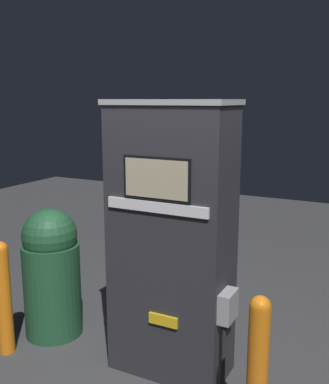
% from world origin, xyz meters
% --- Properties ---
extents(ground_plane, '(14.00, 14.00, 0.00)m').
position_xyz_m(ground_plane, '(0.00, 0.00, 0.00)').
color(ground_plane, '#38383A').
extents(gas_pump, '(1.01, 0.51, 2.13)m').
position_xyz_m(gas_pump, '(0.00, 0.23, 1.07)').
color(gas_pump, '#28282D').
rests_on(gas_pump, ground_plane).
extents(safety_bollard, '(0.13, 0.13, 1.04)m').
position_xyz_m(safety_bollard, '(0.86, -0.36, 0.55)').
color(safety_bollard, orange).
rests_on(safety_bollard, ground_plane).
extents(trash_bin, '(0.52, 0.52, 1.19)m').
position_xyz_m(trash_bin, '(-1.21, 0.24, 0.60)').
color(trash_bin, '#1E4C2D').
rests_on(trash_bin, ground_plane).
extents(safety_bollard_far, '(0.13, 0.13, 0.99)m').
position_xyz_m(safety_bollard_far, '(-1.36, -0.20, 0.52)').
color(safety_bollard_far, orange).
rests_on(safety_bollard_far, ground_plane).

